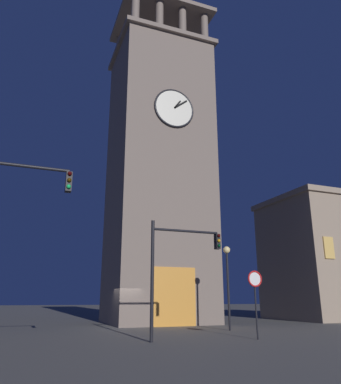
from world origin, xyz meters
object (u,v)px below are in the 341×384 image
clocktower (159,170)px  traffic_signal_mid (176,259)px  street_lamp (228,271)px  no_horn_sign (255,285)px

clocktower → traffic_signal_mid: size_ratio=5.59×
clocktower → traffic_signal_mid: bearing=74.8°
street_lamp → traffic_signal_mid: bearing=39.8°
clocktower → no_horn_sign: (-0.51, 12.82, -10.09)m
traffic_signal_mid → street_lamp: size_ratio=1.07×
clocktower → no_horn_sign: bearing=92.3°
clocktower → street_lamp: 12.09m
clocktower → no_horn_sign: size_ratio=9.60×
street_lamp → no_horn_sign: (1.37, 5.02, -1.04)m
clocktower → street_lamp: bearing=103.5°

